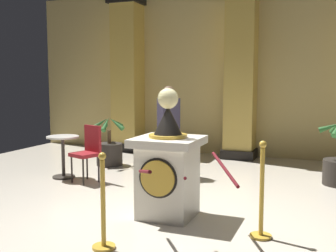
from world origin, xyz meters
The scene contains 12 objects.
ground_plane centered at (0.00, 0.00, 0.00)m, with size 10.73×10.73×0.00m, color beige.
back_wall centered at (0.00, 4.56, 1.93)m, with size 10.73×0.16×3.86m, color tan.
pedestal_clock centered at (-0.03, -0.12, 0.63)m, with size 0.81×0.81×1.63m.
stanchion_near centered at (-0.27, -1.30, 0.35)m, with size 0.24×0.24×1.00m.
stanchion_far centered at (1.18, -0.41, 0.38)m, with size 0.24×0.24×1.08m.
velvet_rope centered at (0.46, -0.86, 0.79)m, with size 1.21×1.20×0.22m.
column_left centered at (-2.78, 4.21, 1.84)m, with size 0.77×0.77×3.70m.
column_centre_rear centered at (0.00, 4.21, 1.84)m, with size 0.76×0.76×3.70m.
potted_palm_left centered at (-2.31, 2.40, 0.31)m, with size 0.68×0.72×1.02m.
bystander_guest centered at (-0.86, 2.02, 0.86)m, with size 0.39×0.42×1.63m.
cafe_table centered at (-2.53, 1.14, 0.48)m, with size 0.56×0.56×0.75m.
cafe_chair_red centered at (-1.95, 1.06, 0.57)m, with size 0.51×0.51×0.96m.
Camera 1 is at (1.82, -4.82, 1.71)m, focal length 43.71 mm.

